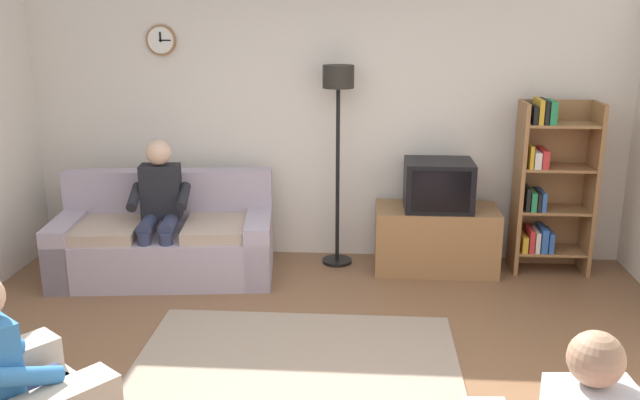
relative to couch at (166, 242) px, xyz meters
The scene contains 10 objects.
ground_plane 2.41m from the couch, 54.10° to the right, with size 12.00×12.00×0.00m, color brown.
back_wall_assembly 1.89m from the couch, 27.23° to the left, with size 6.20×0.17×2.70m.
couch is the anchor object (origin of this frame).
tv_stand 2.45m from the couch, ahead, with size 1.10×0.56×0.59m.
tv 2.50m from the couch, ahead, with size 0.60×0.49×0.44m.
bookshelf 3.47m from the couch, ahead, with size 0.68×0.36×1.58m.
floor_lamp 1.94m from the couch, 15.11° to the left, with size 0.28×0.28×1.85m.
area_rug 2.11m from the couch, 50.28° to the right, with size 2.20×1.70×0.01m, color gray.
person_on_couch 0.40m from the couch, 89.48° to the right, with size 0.54×0.57×1.24m.
person_in_left_armchair 2.77m from the couch, 89.07° to the right, with size 0.62×0.64×1.12m.
Camera 1 is at (0.38, -3.69, 2.30)m, focal length 37.94 mm.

